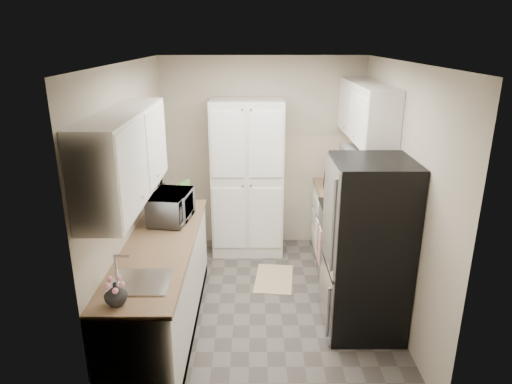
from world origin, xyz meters
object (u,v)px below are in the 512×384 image
Objects in this scene: electric_range at (351,247)px; wine_bottle at (162,193)px; pantry_cabinet at (247,178)px; microwave at (171,207)px; toaster_oven at (340,177)px; refrigerator at (367,248)px.

electric_range is 3.35× the size of wine_bottle.
pantry_cabinet is 5.94× the size of wine_bottle.
microwave is 1.59× the size of wine_bottle.
toaster_oven is (1.16, -0.08, 0.04)m from pantry_cabinet.
pantry_cabinet is 1.18× the size of refrigerator.
refrigerator is at bearing -92.48° from electric_range.
wine_bottle is (-2.10, 0.10, 0.61)m from electric_range.
refrigerator is 1.99m from microwave.
pantry_cabinet reaches higher than microwave.
microwave is 2.23m from toaster_oven.
pantry_cabinet reaches higher than toaster_oven.
wine_bottle is (-0.93, -0.82, 0.09)m from pantry_cabinet.
electric_range is at bearing -38.22° from pantry_cabinet.
pantry_cabinet is 2.07m from refrigerator.
wine_bottle reaches higher than electric_range.
electric_range is 1.01m from toaster_oven.
wine_bottle reaches higher than toaster_oven.
wine_bottle is at bearing 156.49° from refrigerator.
refrigerator reaches higher than wine_bottle.
toaster_oven is at bearing -52.15° from microwave.
toaster_oven is at bearing -4.14° from pantry_cabinet.
electric_range is 2.70× the size of toaster_oven.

